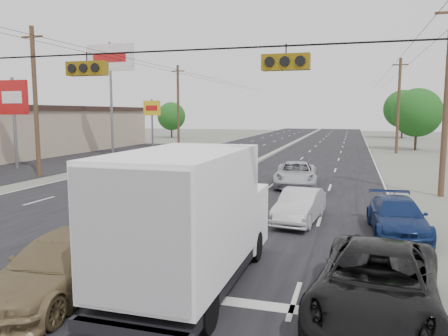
{
  "coord_description": "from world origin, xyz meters",
  "views": [
    {
      "loc": [
        7.96,
        -9.75,
        4.36
      ],
      "look_at": [
        3.18,
        6.48,
        2.2
      ],
      "focal_mm": 35.0,
      "sensor_mm": 36.0,
      "label": 1
    }
  ],
  "objects_px": {
    "tree_left_far": "(171,116)",
    "queue_car_d": "(397,217)",
    "utility_pole_left_b": "(35,101)",
    "utility_pole_right_b": "(447,98)",
    "pole_sign_mid": "(13,102)",
    "pole_sign_far": "(152,112)",
    "tan_sedan": "(61,266)",
    "queue_car_a": "(214,185)",
    "tree_right_mid": "(417,113)",
    "box_truck": "(193,218)",
    "tree_right_far": "(403,109)",
    "queue_car_b": "(300,206)",
    "queue_car_c": "(296,175)",
    "black_suv": "(377,284)",
    "pole_sign_billboard": "(110,65)",
    "oncoming_far": "(192,159)",
    "red_sedan": "(178,210)",
    "oncoming_near": "(147,178)",
    "utility_pole_right_c": "(398,105)",
    "utility_pole_left_c": "(178,106)"
  },
  "relations": [
    {
      "from": "oncoming_near",
      "to": "utility_pole_right_b",
      "type": "bearing_deg",
      "value": -164.78
    },
    {
      "from": "tree_right_mid",
      "to": "red_sedan",
      "type": "relative_size",
      "value": 1.81
    },
    {
      "from": "tan_sedan",
      "to": "queue_car_c",
      "type": "height_order",
      "value": "queue_car_c"
    },
    {
      "from": "pole_sign_mid",
      "to": "pole_sign_far",
      "type": "height_order",
      "value": "pole_sign_mid"
    },
    {
      "from": "box_truck",
      "to": "tree_right_far",
      "type": "bearing_deg",
      "value": 80.7
    },
    {
      "from": "pole_sign_mid",
      "to": "pole_sign_far",
      "type": "xyz_separation_m",
      "value": [
        1.0,
        22.0,
        -0.71
      ]
    },
    {
      "from": "utility_pole_right_c",
      "to": "tree_right_mid",
      "type": "relative_size",
      "value": 1.4
    },
    {
      "from": "utility_pole_right_b",
      "to": "tree_right_far",
      "type": "height_order",
      "value": "utility_pole_right_b"
    },
    {
      "from": "box_truck",
      "to": "utility_pole_right_b",
      "type": "bearing_deg",
      "value": 61.37
    },
    {
      "from": "pole_sign_billboard",
      "to": "queue_car_a",
      "type": "bearing_deg",
      "value": -47.41
    },
    {
      "from": "utility_pole_right_b",
      "to": "tree_right_far",
      "type": "xyz_separation_m",
      "value": [
        3.5,
        55.0,
        -0.15
      ]
    },
    {
      "from": "box_truck",
      "to": "queue_car_d",
      "type": "bearing_deg",
      "value": 50.91
    },
    {
      "from": "tree_right_far",
      "to": "red_sedan",
      "type": "xyz_separation_m",
      "value": [
        -14.35,
        -64.53,
        -4.31
      ]
    },
    {
      "from": "pole_sign_mid",
      "to": "tan_sedan",
      "type": "distance_m",
      "value": 26.98
    },
    {
      "from": "tan_sedan",
      "to": "queue_car_a",
      "type": "relative_size",
      "value": 1.1
    },
    {
      "from": "utility_pole_right_c",
      "to": "tree_right_far",
      "type": "distance_m",
      "value": 30.2
    },
    {
      "from": "tree_right_far",
      "to": "queue_car_d",
      "type": "distance_m",
      "value": 63.9
    },
    {
      "from": "pole_sign_billboard",
      "to": "tree_left_far",
      "type": "relative_size",
      "value": 1.8
    },
    {
      "from": "utility_pole_left_b",
      "to": "utility_pole_right_b",
      "type": "relative_size",
      "value": 1.0
    },
    {
      "from": "queue_car_a",
      "to": "oncoming_near",
      "type": "bearing_deg",
      "value": 162.4
    },
    {
      "from": "tan_sedan",
      "to": "queue_car_b",
      "type": "relative_size",
      "value": 1.26
    },
    {
      "from": "utility_pole_right_c",
      "to": "black_suv",
      "type": "relative_size",
      "value": 1.85
    },
    {
      "from": "tan_sedan",
      "to": "utility_pole_right_c",
      "type": "bearing_deg",
      "value": 72.49
    },
    {
      "from": "tree_right_mid",
      "to": "queue_car_d",
      "type": "xyz_separation_m",
      "value": [
        -5.4,
        -38.43,
        -3.69
      ]
    },
    {
      "from": "utility_pole_right_b",
      "to": "queue_car_d",
      "type": "relative_size",
      "value": 2.24
    },
    {
      "from": "utility_pole_right_b",
      "to": "pole_sign_far",
      "type": "bearing_deg",
      "value": 138.74
    },
    {
      "from": "oncoming_near",
      "to": "queue_car_d",
      "type": "bearing_deg",
      "value": 161.3
    },
    {
      "from": "box_truck",
      "to": "utility_pole_right_c",
      "type": "bearing_deg",
      "value": 78.58
    },
    {
      "from": "utility_pole_left_b",
      "to": "queue_car_a",
      "type": "bearing_deg",
      "value": -17.18
    },
    {
      "from": "queue_car_a",
      "to": "pole_sign_mid",
      "type": "bearing_deg",
      "value": 162.55
    },
    {
      "from": "red_sedan",
      "to": "black_suv",
      "type": "height_order",
      "value": "black_suv"
    },
    {
      "from": "queue_car_b",
      "to": "queue_car_d",
      "type": "relative_size",
      "value": 0.89
    },
    {
      "from": "box_truck",
      "to": "black_suv",
      "type": "distance_m",
      "value": 4.44
    },
    {
      "from": "tree_left_far",
      "to": "queue_car_d",
      "type": "bearing_deg",
      "value": -59.4
    },
    {
      "from": "black_suv",
      "to": "tan_sedan",
      "type": "bearing_deg",
      "value": -166.29
    },
    {
      "from": "tree_left_far",
      "to": "tree_right_mid",
      "type": "distance_m",
      "value": 39.93
    },
    {
      "from": "box_truck",
      "to": "queue_car_c",
      "type": "distance_m",
      "value": 15.86
    },
    {
      "from": "utility_pole_left_b",
      "to": "tree_right_mid",
      "type": "bearing_deg",
      "value": 47.49
    },
    {
      "from": "utility_pole_right_b",
      "to": "pole_sign_mid",
      "type": "relative_size",
      "value": 1.43
    },
    {
      "from": "utility_pole_right_b",
      "to": "tan_sedan",
      "type": "bearing_deg",
      "value": -124.36
    },
    {
      "from": "tan_sedan",
      "to": "black_suv",
      "type": "height_order",
      "value": "black_suv"
    },
    {
      "from": "box_truck",
      "to": "queue_car_a",
      "type": "xyz_separation_m",
      "value": [
        -2.87,
        10.65,
        -1.02
      ]
    },
    {
      "from": "tree_right_far",
      "to": "queue_car_a",
      "type": "distance_m",
      "value": 61.21
    },
    {
      "from": "utility_pole_left_c",
      "to": "pole_sign_far",
      "type": "height_order",
      "value": "utility_pole_left_c"
    },
    {
      "from": "tree_right_mid",
      "to": "queue_car_d",
      "type": "height_order",
      "value": "tree_right_mid"
    },
    {
      "from": "utility_pole_left_b",
      "to": "queue_car_d",
      "type": "xyz_separation_m",
      "value": [
        22.1,
        -8.43,
        -4.46
      ]
    },
    {
      "from": "queue_car_a",
      "to": "queue_car_b",
      "type": "xyz_separation_m",
      "value": [
        4.64,
        -3.27,
        -0.12
      ]
    },
    {
      "from": "queue_car_a",
      "to": "queue_car_c",
      "type": "height_order",
      "value": "queue_car_a"
    },
    {
      "from": "pole_sign_mid",
      "to": "queue_car_c",
      "type": "distance_m",
      "value": 22.37
    },
    {
      "from": "queue_car_a",
      "to": "oncoming_far",
      "type": "bearing_deg",
      "value": 119.49
    }
  ]
}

